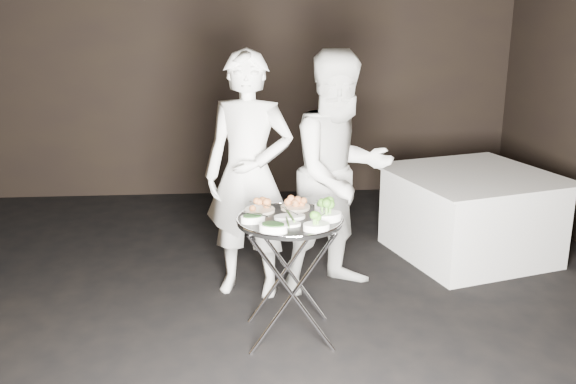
{
  "coord_description": "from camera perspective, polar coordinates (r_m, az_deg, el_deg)",
  "views": [
    {
      "loc": [
        -0.09,
        -3.74,
        2.1
      ],
      "look_at": [
        0.22,
        0.22,
        0.95
      ],
      "focal_mm": 40.0,
      "sensor_mm": 36.0,
      "label": 1
    }
  ],
  "objects": [
    {
      "name": "waiter_left",
      "position": [
        4.69,
        -3.51,
        1.46
      ],
      "size": [
        0.76,
        0.61,
        1.82
      ],
      "primitive_type": "imported",
      "rotation": [
        0.0,
        0.0,
        -0.29
      ],
      "color": "silver",
      "rests_on": "floor"
    },
    {
      "name": "asparagus_plate_b",
      "position": [
        3.89,
        -0.03,
        -2.81
      ],
      "size": [
        0.16,
        0.09,
        0.03
      ],
      "rotation": [
        0.0,
        0.0,
        0.01
      ],
      "color": "white",
      "rests_on": "serving_tray"
    },
    {
      "name": "broccoli_bowl_b",
      "position": [
        3.82,
        2.54,
        -2.97
      ],
      "size": [
        0.17,
        0.13,
        0.07
      ],
      "rotation": [
        0.0,
        0.0,
        0.07
      ],
      "color": "white",
      "rests_on": "serving_tray"
    },
    {
      "name": "waiter_right",
      "position": [
        4.77,
        4.68,
        1.64
      ],
      "size": [
        1.08,
        0.97,
        1.82
      ],
      "primitive_type": "imported",
      "rotation": [
        0.0,
        0.0,
        0.39
      ],
      "color": "silver",
      "rests_on": "floor"
    },
    {
      "name": "potato_plate_b",
      "position": [
        4.21,
        0.66,
        -1.08
      ],
      "size": [
        0.19,
        0.19,
        0.07
      ],
      "rotation": [
        0.0,
        0.0,
        0.26
      ],
      "color": "beige",
      "rests_on": "serving_tray"
    },
    {
      "name": "spinach_bowl_a",
      "position": [
        3.96,
        -3.13,
        -2.3
      ],
      "size": [
        0.17,
        0.13,
        0.06
      ],
      "rotation": [
        0.0,
        0.0,
        0.23
      ],
      "color": "white",
      "rests_on": "serving_tray"
    },
    {
      "name": "tray_stand",
      "position": [
        4.16,
        0.16,
        -7.18
      ],
      "size": [
        0.55,
        0.46,
        0.81
      ],
      "rotation": [
        0.0,
        0.0,
        0.1
      ],
      "color": "silver",
      "rests_on": "floor"
    },
    {
      "name": "dining_table",
      "position": [
        5.76,
        15.9,
        -1.93
      ],
      "size": [
        1.29,
        1.29,
        0.74
      ],
      "rotation": [
        0.0,
        0.0,
        0.28
      ],
      "color": "white",
      "rests_on": "floor"
    },
    {
      "name": "floor",
      "position": [
        4.3,
        -2.72,
        -13.47
      ],
      "size": [
        6.0,
        7.0,
        0.05
      ],
      "primitive_type": "cube",
      "color": "black",
      "rests_on": "ground"
    },
    {
      "name": "broccoli_bowl_a",
      "position": [
        3.99,
        3.42,
        -2.02
      ],
      "size": [
        0.22,
        0.18,
        0.08
      ],
      "rotation": [
        0.0,
        0.0,
        0.25
      ],
      "color": "white",
      "rests_on": "serving_tray"
    },
    {
      "name": "asparagus_plate_a",
      "position": [
        4.02,
        0.15,
        -2.13
      ],
      "size": [
        0.21,
        0.13,
        0.04
      ],
      "rotation": [
        0.0,
        0.0,
        0.12
      ],
      "color": "white",
      "rests_on": "serving_tray"
    },
    {
      "name": "potato_plate_a",
      "position": [
        4.16,
        -2.54,
        -1.32
      ],
      "size": [
        0.2,
        0.2,
        0.07
      ],
      "rotation": [
        0.0,
        0.0,
        0.37
      ],
      "color": "beige",
      "rests_on": "serving_tray"
    },
    {
      "name": "greens_bowl",
      "position": [
        4.16,
        3.19,
        -1.31
      ],
      "size": [
        0.12,
        0.12,
        0.07
      ],
      "rotation": [
        0.0,
        0.0,
        0.04
      ],
      "color": "white",
      "rests_on": "serving_tray"
    },
    {
      "name": "spinach_bowl_b",
      "position": [
        3.78,
        -1.33,
        -3.1
      ],
      "size": [
        0.2,
        0.16,
        0.07
      ],
      "rotation": [
        0.0,
        0.0,
        -0.33
      ],
      "color": "white",
      "rests_on": "serving_tray"
    },
    {
      "name": "wall_back",
      "position": [
        7.29,
        -3.77,
        11.43
      ],
      "size": [
        6.0,
        0.05,
        3.0
      ],
      "primitive_type": "cube",
      "color": "black",
      "rests_on": "floor"
    },
    {
      "name": "serving_utensils",
      "position": [
        4.08,
        0.32,
        -1.41
      ],
      "size": [
        0.57,
        0.43,
        0.01
      ],
      "color": "silver",
      "rests_on": "serving_tray"
    },
    {
      "name": "serving_tray",
      "position": [
        4.03,
        0.16,
        -2.49
      ],
      "size": [
        0.68,
        0.68,
        0.04
      ],
      "color": "black",
      "rests_on": "tray_stand"
    }
  ]
}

